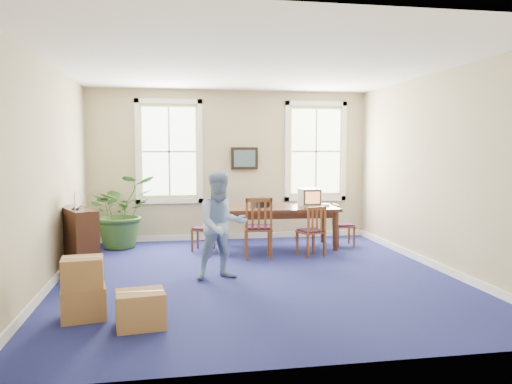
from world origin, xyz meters
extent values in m
plane|color=navy|center=(0.00, 0.00, 0.00)|extent=(6.50, 6.50, 0.00)
plane|color=white|center=(0.00, 0.00, 3.20)|extent=(6.50, 6.50, 0.00)
plane|color=tan|center=(0.00, 3.25, 1.60)|extent=(6.50, 0.00, 6.50)
plane|color=tan|center=(0.00, -3.25, 1.60)|extent=(6.50, 0.00, 6.50)
plane|color=tan|center=(-3.00, 0.00, 1.60)|extent=(0.00, 6.50, 6.50)
plane|color=tan|center=(3.00, 0.00, 1.60)|extent=(0.00, 6.50, 6.50)
cube|color=white|center=(0.00, 3.22, 0.06)|extent=(6.00, 0.04, 0.12)
cube|color=white|center=(-2.97, 0.00, 0.06)|extent=(0.04, 6.50, 0.12)
cube|color=white|center=(2.97, 0.00, 0.06)|extent=(0.04, 6.50, 0.12)
cube|color=white|center=(1.78, 2.09, 0.84)|extent=(0.20, 0.22, 0.05)
cube|color=black|center=(0.47, 2.15, 0.91)|extent=(0.41, 0.35, 0.18)
imported|color=#8AA6D0|center=(-0.54, -0.06, 0.82)|extent=(0.90, 0.76, 1.63)
cube|color=#442316|center=(-2.75, 0.75, 0.48)|extent=(0.81, 1.25, 0.95)
imported|color=#294D1E|center=(-2.25, 2.66, 0.72)|extent=(1.65, 1.57, 1.45)
camera|label=1|loc=(-1.30, -7.44, 1.96)|focal=35.00mm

